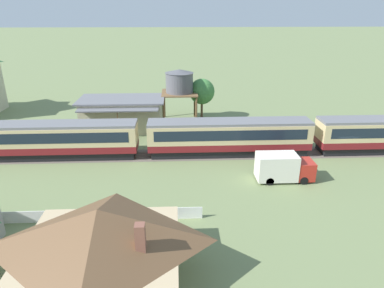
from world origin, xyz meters
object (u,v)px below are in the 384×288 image
at_px(cottage_brown_roof, 101,244).
at_px(delivery_truck_red, 283,167).
at_px(water_tower, 179,82).
at_px(yard_tree_1, 202,92).
at_px(station_building, 123,114).
at_px(passenger_train, 231,136).

xyz_separation_m(cottage_brown_roof, delivery_truck_red, (15.13, 12.81, -1.27)).
xyz_separation_m(water_tower, yard_tree_1, (3.40, 1.02, -1.65)).
height_order(station_building, delivery_truck_red, station_building).
bearing_deg(yard_tree_1, passenger_train, -80.12).
xyz_separation_m(passenger_train, water_tower, (-5.82, 12.87, 3.68)).
relative_size(cottage_brown_roof, yard_tree_1, 1.62).
bearing_deg(yard_tree_1, delivery_truck_red, -72.50).
bearing_deg(yard_tree_1, cottage_brown_roof, -104.39).
bearing_deg(passenger_train, cottage_brown_roof, -119.30).
height_order(water_tower, delivery_truck_red, water_tower).
xyz_separation_m(water_tower, cottage_brown_roof, (-5.20, -32.50, -3.30)).
xyz_separation_m(station_building, water_tower, (8.05, 3.22, 3.71)).
bearing_deg(station_building, water_tower, 21.82).
bearing_deg(cottage_brown_roof, station_building, 95.57).
relative_size(cottage_brown_roof, delivery_truck_red, 1.80).
bearing_deg(cottage_brown_roof, passenger_train, 60.70).
bearing_deg(cottage_brown_roof, water_tower, 80.91).
xyz_separation_m(delivery_truck_red, yard_tree_1, (-6.53, 20.71, 2.92)).
height_order(station_building, cottage_brown_roof, cottage_brown_roof).
distance_m(water_tower, delivery_truck_red, 22.52).
bearing_deg(station_building, cottage_brown_roof, -84.43).
bearing_deg(station_building, delivery_truck_red, -42.48).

